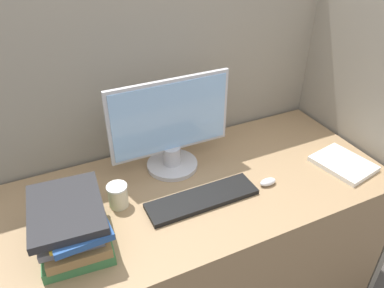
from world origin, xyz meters
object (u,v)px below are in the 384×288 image
(monitor, at_px, (171,130))
(keyboard, at_px, (202,199))
(book_stack, at_px, (72,226))
(mouse, at_px, (268,182))
(coffee_cup, at_px, (118,196))

(monitor, bearing_deg, keyboard, -85.92)
(keyboard, bearing_deg, book_stack, -178.70)
(mouse, bearing_deg, keyboard, 174.25)
(book_stack, bearing_deg, monitor, 29.94)
(coffee_cup, bearing_deg, mouse, -13.82)
(keyboard, bearing_deg, monitor, 94.08)
(monitor, height_order, book_stack, monitor)
(mouse, height_order, coffee_cup, coffee_cup)
(keyboard, distance_m, mouse, 0.29)
(monitor, bearing_deg, coffee_cup, -153.12)
(keyboard, height_order, book_stack, book_stack)
(monitor, relative_size, mouse, 7.20)
(coffee_cup, xyz_separation_m, book_stack, (-0.19, -0.13, 0.04))
(keyboard, bearing_deg, coffee_cup, 158.94)
(mouse, distance_m, coffee_cup, 0.61)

